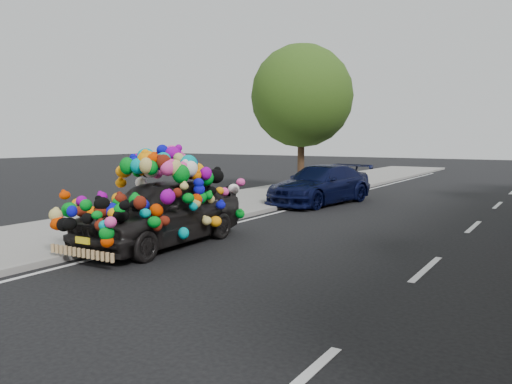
% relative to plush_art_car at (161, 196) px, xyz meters
% --- Properties ---
extents(ground, '(100.00, 100.00, 0.00)m').
position_rel_plush_art_car_xyz_m(ground, '(1.80, 0.97, -1.08)').
color(ground, black).
rests_on(ground, ground).
extents(sidewalk, '(4.00, 60.00, 0.12)m').
position_rel_plush_art_car_xyz_m(sidewalk, '(-2.50, 0.97, -1.02)').
color(sidewalk, gray).
rests_on(sidewalk, ground).
extents(kerb, '(0.15, 60.00, 0.13)m').
position_rel_plush_art_car_xyz_m(kerb, '(-0.55, 0.97, -1.01)').
color(kerb, gray).
rests_on(kerb, ground).
extents(lane_markings, '(6.00, 50.00, 0.01)m').
position_rel_plush_art_car_xyz_m(lane_markings, '(5.40, 0.97, -1.07)').
color(lane_markings, silver).
rests_on(lane_markings, ground).
extents(tree_near_sidewalk, '(4.20, 4.20, 6.13)m').
position_rel_plush_art_car_xyz_m(tree_near_sidewalk, '(-2.00, 10.47, 2.94)').
color(tree_near_sidewalk, '#332114').
rests_on(tree_near_sidewalk, ground).
extents(plush_art_car, '(2.27, 4.57, 2.11)m').
position_rel_plush_art_car_xyz_m(plush_art_car, '(0.00, 0.00, 0.00)').
color(plush_art_car, black).
rests_on(plush_art_car, ground).
extents(navy_sedan, '(2.62, 4.94, 1.36)m').
position_rel_plush_art_car_xyz_m(navy_sedan, '(-0.00, 8.11, -0.40)').
color(navy_sedan, black).
rests_on(navy_sedan, ground).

